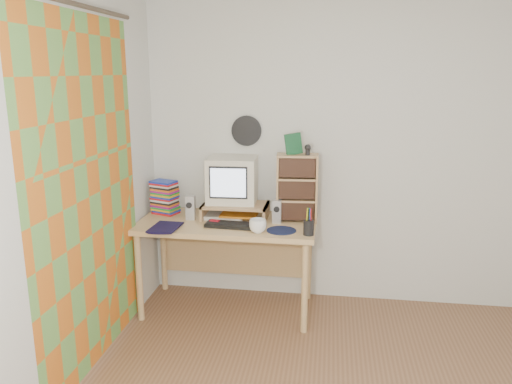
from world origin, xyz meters
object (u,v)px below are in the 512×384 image
(keyboard, at_px, (233,225))
(dvd_stack, at_px, (165,197))
(cd_rack, at_px, (297,188))
(desk, at_px, (229,235))
(diary, at_px, (153,225))
(mug, at_px, (258,226))
(crt_monitor, at_px, (232,180))

(keyboard, bearing_deg, dvd_stack, 159.74)
(dvd_stack, distance_m, cd_rack, 1.10)
(desk, height_order, diary, diary)
(keyboard, distance_m, mug, 0.24)
(mug, distance_m, diary, 0.80)
(crt_monitor, bearing_deg, cd_rack, -6.54)
(crt_monitor, relative_size, cd_rack, 0.72)
(diary, bearing_deg, cd_rack, 22.14)
(dvd_stack, relative_size, mug, 2.18)
(keyboard, height_order, mug, mug)
(desk, bearing_deg, mug, -47.00)
(diary, bearing_deg, desk, 34.39)
(desk, height_order, keyboard, keyboard)
(mug, bearing_deg, diary, -178.58)
(desk, height_order, cd_rack, cd_rack)
(desk, xyz_separation_m, keyboard, (0.07, -0.20, 0.15))
(cd_rack, distance_m, mug, 0.49)
(crt_monitor, height_order, cd_rack, cd_rack)
(crt_monitor, bearing_deg, keyboard, -80.84)
(cd_rack, relative_size, mug, 4.15)
(crt_monitor, height_order, keyboard, crt_monitor)
(crt_monitor, relative_size, keyboard, 0.92)
(desk, distance_m, keyboard, 0.26)
(dvd_stack, relative_size, diary, 1.13)
(desk, distance_m, diary, 0.63)
(keyboard, relative_size, cd_rack, 0.79)
(cd_rack, bearing_deg, crt_monitor, 172.17)
(crt_monitor, xyz_separation_m, keyboard, (0.06, -0.28, -0.29))
(desk, bearing_deg, keyboard, -69.55)
(crt_monitor, relative_size, diary, 1.56)
(mug, bearing_deg, cd_rack, 54.09)
(cd_rack, bearing_deg, desk, -178.56)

